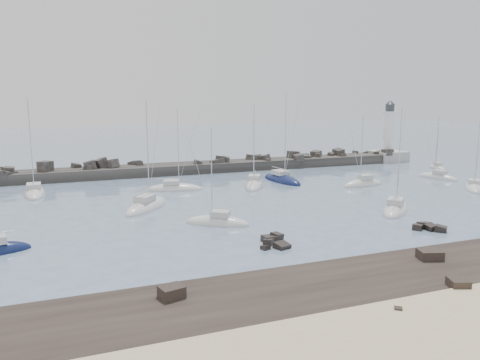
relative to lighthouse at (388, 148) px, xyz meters
name	(u,v)px	position (x,y,z in m)	size (l,w,h in m)	color
ground	(272,218)	(-47.00, -38.00, -3.09)	(400.00, 400.00, 0.00)	slate
rock_shelf	(392,285)	(-46.94, -60.01, -3.08)	(140.00, 12.00, 1.77)	black
rock_cluster_near	(274,242)	(-51.08, -47.12, -2.94)	(3.65, 4.25, 1.30)	black
rock_cluster_far	(429,229)	(-32.82, -48.66, -2.98)	(3.44, 3.45, 1.38)	black
breakwater	(154,173)	(-54.14, -0.01, -2.76)	(115.00, 7.77, 5.18)	#2C2927
lighthouse	(388,148)	(0.00, 0.00, 0.00)	(7.00, 7.00, 14.60)	#A4A49F
sailboat_1	(34,193)	(-74.63, -11.84, -2.95)	(3.31, 9.91, 15.43)	silver
sailboat_3	(147,207)	(-60.35, -27.37, -2.94)	(8.35, 9.37, 15.25)	silver
sailboat_4	(174,189)	(-54.04, -16.41, -2.96)	(9.24, 4.86, 13.88)	silver
sailboat_5	(217,223)	(-54.09, -38.14, -2.95)	(7.60, 6.11, 12.10)	silver
sailboat_6	(254,185)	(-41.03, -18.08, -2.94)	(6.85, 9.51, 14.69)	silver
sailboat_7	(395,210)	(-30.65, -40.43, -2.94)	(8.55, 8.23, 14.40)	silver
sailboat_8	(282,181)	(-34.65, -15.48, -2.94)	(4.47, 10.71, 16.35)	#101A45
sailboat_9	(363,185)	(-23.82, -24.01, -2.93)	(8.04, 3.11, 12.70)	silver
sailboat_10	(438,178)	(-7.03, -23.00, -2.95)	(4.35, 7.80, 11.90)	silver
sailboat_11	(474,188)	(-9.16, -32.96, -2.96)	(7.16, 7.59, 12.61)	silver
sailboat_12	(437,168)	(1.60, -13.80, -2.96)	(3.58, 6.08, 9.43)	silver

